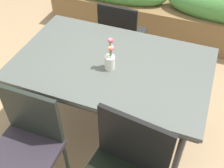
# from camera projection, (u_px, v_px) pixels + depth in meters

# --- Properties ---
(ground_plane) EXTENTS (12.00, 12.00, 0.00)m
(ground_plane) POSITION_uv_depth(u_px,v_px,m) (118.00, 127.00, 2.60)
(ground_plane) COLOR #9E7F5B
(dining_table) EXTENTS (1.47, 0.93, 0.76)m
(dining_table) POSITION_uv_depth(u_px,v_px,m) (112.00, 68.00, 2.12)
(dining_table) COLOR #4C514C
(dining_table) RESTS_ON ground
(chair_far_side) EXTENTS (0.41, 0.41, 0.87)m
(chair_far_side) POSITION_uv_depth(u_px,v_px,m) (121.00, 35.00, 2.81)
(chair_far_side) COLOR black
(chair_far_side) RESTS_ON ground
(chair_near_left) EXTENTS (0.44, 0.44, 0.90)m
(chair_near_left) POSITION_uv_depth(u_px,v_px,m) (26.00, 145.00, 1.84)
(chair_near_left) COLOR #2A242D
(chair_near_left) RESTS_ON ground
(flower_vase) EXTENTS (0.08, 0.08, 0.26)m
(flower_vase) POSITION_uv_depth(u_px,v_px,m) (110.00, 58.00, 1.97)
(flower_vase) COLOR silver
(flower_vase) RESTS_ON dining_table
(planter_box) EXTENTS (2.97, 0.52, 0.74)m
(planter_box) POSITION_uv_depth(u_px,v_px,m) (167.00, 11.00, 3.45)
(planter_box) COLOR brown
(planter_box) RESTS_ON ground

